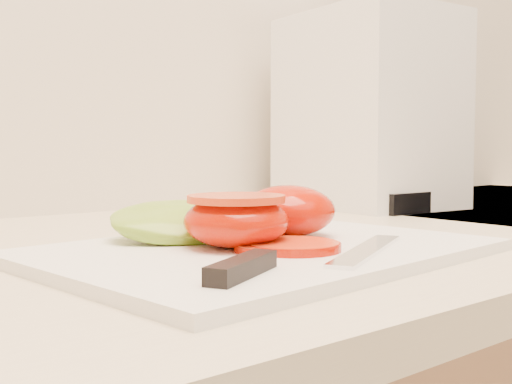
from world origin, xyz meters
TOP-DOWN VIEW (x-y plane):
  - cutting_board at (-0.19, 1.56)m, footprint 0.40×0.30m
  - tomato_half_dome at (-0.14, 1.58)m, footprint 0.09×0.09m
  - tomato_half_cut at (-0.22, 1.56)m, footprint 0.09×0.09m
  - tomato_slice_0 at (-0.19, 1.52)m, footprint 0.07×0.07m
  - tomato_slice_1 at (-0.20, 1.53)m, footprint 0.07×0.07m
  - lettuce_leaf_0 at (-0.21, 1.63)m, footprint 0.17×0.12m
  - lettuce_leaf_1 at (-0.17, 1.64)m, footprint 0.13×0.13m
  - knife at (-0.23, 1.47)m, footprint 0.25×0.09m
  - appliance at (0.24, 1.81)m, footprint 0.22×0.27m

SIDE VIEW (x-z plane):
  - cutting_board at x=-0.19m, z-range 0.93..0.94m
  - tomato_slice_1 at x=-0.20m, z-range 0.94..0.95m
  - tomato_slice_0 at x=-0.19m, z-range 0.94..0.95m
  - knife at x=-0.23m, z-range 0.94..0.95m
  - lettuce_leaf_1 at x=-0.17m, z-range 0.94..0.96m
  - lettuce_leaf_0 at x=-0.21m, z-range 0.94..0.97m
  - tomato_half_cut at x=-0.22m, z-range 0.94..0.99m
  - tomato_half_dome at x=-0.14m, z-range 0.94..0.99m
  - appliance at x=0.24m, z-range 0.93..1.23m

